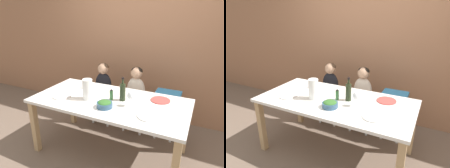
# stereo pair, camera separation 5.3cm
# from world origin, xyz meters

# --- Properties ---
(ground_plane) EXTENTS (14.00, 14.00, 0.00)m
(ground_plane) POSITION_xyz_m (0.00, 0.00, 0.00)
(ground_plane) COLOR #705B4C
(wall_back) EXTENTS (10.00, 0.06, 2.70)m
(wall_back) POSITION_xyz_m (0.00, 1.20, 1.35)
(wall_back) COLOR #9E6B4C
(wall_back) RESTS_ON ground_plane
(dining_table) EXTENTS (1.88, 0.92, 0.75)m
(dining_table) POSITION_xyz_m (0.00, 0.00, 0.66)
(dining_table) COLOR white
(dining_table) RESTS_ON ground_plane
(chair_far_left) EXTENTS (0.41, 0.36, 0.47)m
(chair_far_left) POSITION_xyz_m (-0.44, 0.66, 0.39)
(chair_far_left) COLOR silver
(chair_far_left) RESTS_ON ground_plane
(chair_far_center) EXTENTS (0.41, 0.36, 0.47)m
(chair_far_center) POSITION_xyz_m (0.11, 0.66, 0.39)
(chair_far_center) COLOR silver
(chair_far_center) RESTS_ON ground_plane
(chair_right_highchair) EXTENTS (0.34, 0.31, 0.70)m
(chair_right_highchair) POSITION_xyz_m (0.58, 0.66, 0.54)
(chair_right_highchair) COLOR silver
(chair_right_highchair) RESTS_ON ground_plane
(person_child_left) EXTENTS (0.28, 0.18, 0.54)m
(person_child_left) POSITION_xyz_m (-0.44, 0.66, 0.76)
(person_child_left) COLOR black
(person_child_left) RESTS_ON chair_far_left
(person_child_center) EXTENTS (0.28, 0.18, 0.54)m
(person_child_center) POSITION_xyz_m (0.11, 0.66, 0.76)
(person_child_center) COLOR beige
(person_child_center) RESTS_ON chair_far_center
(wine_bottle) EXTENTS (0.07, 0.07, 0.29)m
(wine_bottle) POSITION_xyz_m (0.15, 0.05, 0.87)
(wine_bottle) COLOR #232D19
(wine_bottle) RESTS_ON dining_table
(paper_towel_roll) EXTENTS (0.12, 0.12, 0.25)m
(paper_towel_roll) POSITION_xyz_m (-0.25, -0.10, 0.88)
(paper_towel_roll) COLOR white
(paper_towel_roll) RESTS_ON dining_table
(wine_glass_near) EXTENTS (0.07, 0.07, 0.18)m
(wine_glass_near) POSITION_xyz_m (0.29, -0.05, 0.88)
(wine_glass_near) COLOR white
(wine_glass_near) RESTS_ON dining_table
(salad_bowl_large) EXTENTS (0.18, 0.18, 0.08)m
(salad_bowl_large) POSITION_xyz_m (0.04, -0.21, 0.79)
(salad_bowl_large) COLOR #335675
(salad_bowl_large) RESTS_ON dining_table
(dinner_plate_front_left) EXTENTS (0.23, 0.23, 0.01)m
(dinner_plate_front_left) POSITION_xyz_m (-0.58, -0.18, 0.76)
(dinner_plate_front_left) COLOR silver
(dinner_plate_front_left) RESTS_ON dining_table
(dinner_plate_back_left) EXTENTS (0.23, 0.23, 0.01)m
(dinner_plate_back_left) POSITION_xyz_m (-0.46, 0.26, 0.76)
(dinner_plate_back_left) COLOR silver
(dinner_plate_back_left) RESTS_ON dining_table
(dinner_plate_back_right) EXTENTS (0.23, 0.23, 0.01)m
(dinner_plate_back_right) POSITION_xyz_m (0.56, 0.24, 0.76)
(dinner_plate_back_right) COLOR #D14C47
(dinner_plate_back_right) RESTS_ON dining_table
(dinner_plate_front_right) EXTENTS (0.23, 0.23, 0.01)m
(dinner_plate_front_right) POSITION_xyz_m (0.54, -0.20, 0.76)
(dinner_plate_front_right) COLOR silver
(dinner_plate_front_right) RESTS_ON dining_table
(condiment_bottle_hot_sauce) EXTENTS (0.04, 0.04, 0.14)m
(condiment_bottle_hot_sauce) POSITION_xyz_m (0.02, 0.01, 0.82)
(condiment_bottle_hot_sauce) COLOR #336633
(condiment_bottle_hot_sauce) RESTS_ON dining_table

